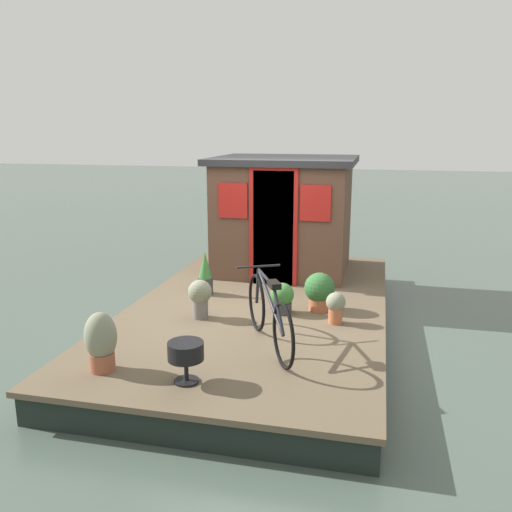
# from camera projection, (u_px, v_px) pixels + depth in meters

# --- Properties ---
(ground_plane) EXTENTS (60.00, 60.00, 0.00)m
(ground_plane) POSITION_uv_depth(u_px,v_px,m) (259.00, 329.00, 7.25)
(ground_plane) COLOR #47564C
(houseboat_deck) EXTENTS (5.88, 3.30, 0.37)m
(houseboat_deck) POSITION_uv_depth(u_px,v_px,m) (259.00, 316.00, 7.21)
(houseboat_deck) COLOR brown
(houseboat_deck) RESTS_ON ground_plane
(houseboat_cabin) EXTENTS (2.00, 2.24, 1.85)m
(houseboat_cabin) POSITION_uv_depth(u_px,v_px,m) (284.00, 214.00, 8.68)
(houseboat_cabin) COLOR brown
(houseboat_cabin) RESTS_ON houseboat_deck
(bicycle) EXTENTS (1.53, 0.84, 0.80)m
(bicycle) POSITION_uv_depth(u_px,v_px,m) (269.00, 314.00, 5.65)
(bicycle) COLOR black
(bicycle) RESTS_ON houseboat_deck
(potted_plant_rosemary) EXTENTS (0.29, 0.29, 0.48)m
(potted_plant_rosemary) POSITION_uv_depth(u_px,v_px,m) (200.00, 296.00, 6.56)
(potted_plant_rosemary) COLOR slate
(potted_plant_rosemary) RESTS_ON houseboat_deck
(potted_plant_thyme) EXTENTS (0.31, 0.31, 0.59)m
(potted_plant_thyme) POSITION_uv_depth(u_px,v_px,m) (101.00, 341.00, 5.11)
(potted_plant_thyme) COLOR #935138
(potted_plant_thyme) RESTS_ON houseboat_deck
(potted_plant_succulent) EXTENTS (0.39, 0.39, 0.50)m
(potted_plant_succulent) POSITION_uv_depth(u_px,v_px,m) (319.00, 290.00, 6.84)
(potted_plant_succulent) COLOR #B2603D
(potted_plant_succulent) RESTS_ON houseboat_deck
(potted_plant_geranium) EXTENTS (0.24, 0.24, 0.38)m
(potted_plant_geranium) POSITION_uv_depth(u_px,v_px,m) (336.00, 306.00, 6.39)
(potted_plant_geranium) COLOR #B2603D
(potted_plant_geranium) RESTS_ON houseboat_deck
(potted_plant_mint) EXTENTS (0.21, 0.21, 0.61)m
(potted_plant_mint) POSITION_uv_depth(u_px,v_px,m) (205.00, 274.00, 7.51)
(potted_plant_mint) COLOR #38383D
(potted_plant_mint) RESTS_ON houseboat_deck
(potted_plant_basil) EXTENTS (0.30, 0.30, 0.39)m
(potted_plant_basil) POSITION_uv_depth(u_px,v_px,m) (282.00, 298.00, 6.75)
(potted_plant_basil) COLOR #38383D
(potted_plant_basil) RESTS_ON houseboat_deck
(charcoal_grill) EXTENTS (0.33, 0.33, 0.39)m
(charcoal_grill) POSITION_uv_depth(u_px,v_px,m) (186.00, 353.00, 4.88)
(charcoal_grill) COLOR black
(charcoal_grill) RESTS_ON houseboat_deck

